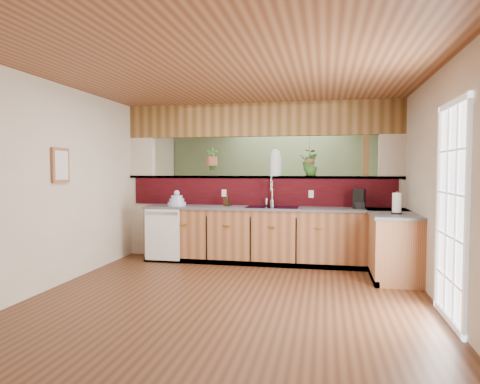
% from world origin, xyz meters
% --- Properties ---
extents(ground, '(4.60, 7.00, 0.01)m').
position_xyz_m(ground, '(0.00, 0.00, 0.00)').
color(ground, '#4D2B17').
rests_on(ground, ground).
extents(ceiling, '(4.60, 7.00, 0.01)m').
position_xyz_m(ceiling, '(0.00, 0.00, 2.60)').
color(ceiling, brown).
rests_on(ceiling, ground).
extents(wall_back, '(4.60, 0.02, 2.60)m').
position_xyz_m(wall_back, '(0.00, 3.50, 1.30)').
color(wall_back, beige).
rests_on(wall_back, ground).
extents(wall_front, '(4.60, 0.02, 2.60)m').
position_xyz_m(wall_front, '(0.00, -3.50, 1.30)').
color(wall_front, beige).
rests_on(wall_front, ground).
extents(wall_left, '(0.02, 7.00, 2.60)m').
position_xyz_m(wall_left, '(-2.30, 0.00, 1.30)').
color(wall_left, beige).
rests_on(wall_left, ground).
extents(wall_right, '(0.02, 7.00, 2.60)m').
position_xyz_m(wall_right, '(2.30, 0.00, 1.30)').
color(wall_right, beige).
rests_on(wall_right, ground).
extents(pass_through_partition, '(4.60, 0.21, 2.60)m').
position_xyz_m(pass_through_partition, '(0.03, 1.35, 1.19)').
color(pass_through_partition, beige).
rests_on(pass_through_partition, ground).
extents(pass_through_ledge, '(4.60, 0.21, 0.04)m').
position_xyz_m(pass_through_ledge, '(0.00, 1.35, 1.37)').
color(pass_through_ledge, brown).
rests_on(pass_through_ledge, ground).
extents(header_beam, '(4.60, 0.15, 0.55)m').
position_xyz_m(header_beam, '(0.00, 1.35, 2.33)').
color(header_beam, brown).
rests_on(header_beam, ground).
extents(sage_backwall, '(4.55, 0.02, 2.55)m').
position_xyz_m(sage_backwall, '(0.00, 3.48, 1.30)').
color(sage_backwall, '#5F724E').
rests_on(sage_backwall, ground).
extents(countertop, '(4.14, 1.52, 0.90)m').
position_xyz_m(countertop, '(0.84, 0.87, 0.45)').
color(countertop, brown).
rests_on(countertop, ground).
extents(dishwasher, '(0.58, 0.03, 0.82)m').
position_xyz_m(dishwasher, '(-1.48, 0.66, 0.46)').
color(dishwasher, white).
rests_on(dishwasher, ground).
extents(navy_sink, '(0.82, 0.50, 0.18)m').
position_xyz_m(navy_sink, '(0.25, 0.98, 0.82)').
color(navy_sink, black).
rests_on(navy_sink, countertop).
extents(french_door, '(0.06, 1.02, 2.16)m').
position_xyz_m(french_door, '(2.27, -1.30, 1.05)').
color(french_door, white).
rests_on(french_door, ground).
extents(framed_print, '(0.04, 0.35, 0.45)m').
position_xyz_m(framed_print, '(-2.27, -0.80, 1.55)').
color(framed_print, brown).
rests_on(framed_print, wall_left).
extents(faucet, '(0.22, 0.22, 0.50)m').
position_xyz_m(faucet, '(0.22, 1.13, 1.17)').
color(faucet, '#B7B7B2').
rests_on(faucet, countertop).
extents(dish_stack, '(0.30, 0.30, 0.26)m').
position_xyz_m(dish_stack, '(-1.30, 0.88, 0.98)').
color(dish_stack, '#A5B2D6').
rests_on(dish_stack, countertop).
extents(soap_dispenser, '(0.11, 0.12, 0.19)m').
position_xyz_m(soap_dispenser, '(-0.50, 1.04, 1.00)').
color(soap_dispenser, '#3C2516').
rests_on(soap_dispenser, countertop).
extents(coffee_maker, '(0.16, 0.27, 0.30)m').
position_xyz_m(coffee_maker, '(1.59, 1.02, 1.04)').
color(coffee_maker, black).
rests_on(coffee_maker, countertop).
extents(paper_towel, '(0.14, 0.14, 0.30)m').
position_xyz_m(paper_towel, '(2.02, 0.28, 1.04)').
color(paper_towel, black).
rests_on(paper_towel, countertop).
extents(glass_jar, '(0.20, 0.20, 0.44)m').
position_xyz_m(glass_jar, '(0.26, 1.35, 1.61)').
color(glass_jar, silver).
rests_on(glass_jar, pass_through_ledge).
extents(ledge_plant_right, '(0.28, 0.28, 0.38)m').
position_xyz_m(ledge_plant_right, '(0.84, 1.35, 1.58)').
color(ledge_plant_right, '#2B5B1F').
rests_on(ledge_plant_right, pass_through_ledge).
extents(hanging_plant_a, '(0.22, 0.18, 0.51)m').
position_xyz_m(hanging_plant_a, '(-0.84, 1.35, 1.80)').
color(hanging_plant_a, brown).
rests_on(hanging_plant_a, header_beam).
extents(hanging_plant_b, '(0.38, 0.35, 0.51)m').
position_xyz_m(hanging_plant_b, '(0.82, 1.35, 1.79)').
color(hanging_plant_b, brown).
rests_on(hanging_plant_b, header_beam).
extents(shelving_console, '(1.41, 0.55, 0.91)m').
position_xyz_m(shelving_console, '(-0.15, 3.25, 0.50)').
color(shelving_console, black).
rests_on(shelving_console, ground).
extents(shelf_plant_a, '(0.23, 0.16, 0.43)m').
position_xyz_m(shelf_plant_a, '(-0.80, 3.25, 1.17)').
color(shelf_plant_a, '#2B5B1F').
rests_on(shelf_plant_a, shelving_console).
extents(shelf_plant_b, '(0.31, 0.31, 0.47)m').
position_xyz_m(shelf_plant_b, '(0.20, 3.25, 1.19)').
color(shelf_plant_b, '#2B5B1F').
rests_on(shelf_plant_b, shelving_console).
extents(floor_plant, '(0.90, 0.85, 0.79)m').
position_xyz_m(floor_plant, '(0.48, 2.69, 0.39)').
color(floor_plant, '#2B5B1F').
rests_on(floor_plant, ground).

